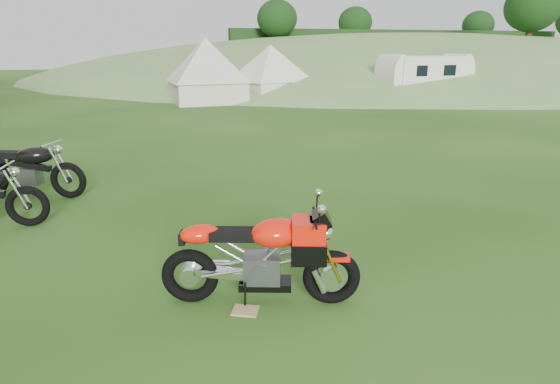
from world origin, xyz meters
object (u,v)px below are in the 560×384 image
object	(u,v)px
vintage_moto_b	(28,168)
tent_left	(207,73)
sport_motorcycle	(260,251)
caravan	(424,78)
plywood_board	(245,311)
tent_mid	(270,73)

from	to	relation	value
vintage_moto_b	tent_left	size ratio (longest dim) A/B	0.63
sport_motorcycle	caravan	distance (m)	21.60
plywood_board	caravan	size ratio (longest dim) A/B	0.06
sport_motorcycle	tent_left	bearing A→B (deg)	101.14
sport_motorcycle	vintage_moto_b	distance (m)	5.74
plywood_board	vintage_moto_b	size ratio (longest dim) A/B	0.13
sport_motorcycle	caravan	size ratio (longest dim) A/B	0.42
tent_mid	sport_motorcycle	bearing A→B (deg)	-123.23
sport_motorcycle	plywood_board	size ratio (longest dim) A/B	7.57
sport_motorcycle	tent_left	distance (m)	19.46
tent_left	tent_mid	size ratio (longest dim) A/B	1.07
caravan	vintage_moto_b	bearing A→B (deg)	-146.13
plywood_board	tent_mid	world-z (taller)	tent_mid
tent_mid	caravan	bearing A→B (deg)	-38.22
tent_left	caravan	xyz separation A→B (m)	(10.91, -1.92, -0.32)
sport_motorcycle	caravan	xyz separation A→B (m)	(12.72, 17.44, 0.52)
plywood_board	tent_left	xyz separation A→B (m)	(2.02, 19.51, 1.44)
vintage_moto_b	caravan	size ratio (longest dim) A/B	0.43
sport_motorcycle	tent_mid	bearing A→B (deg)	91.88
plywood_board	tent_mid	bearing A→B (deg)	74.96
sport_motorcycle	tent_left	world-z (taller)	tent_left
plywood_board	caravan	distance (m)	21.86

